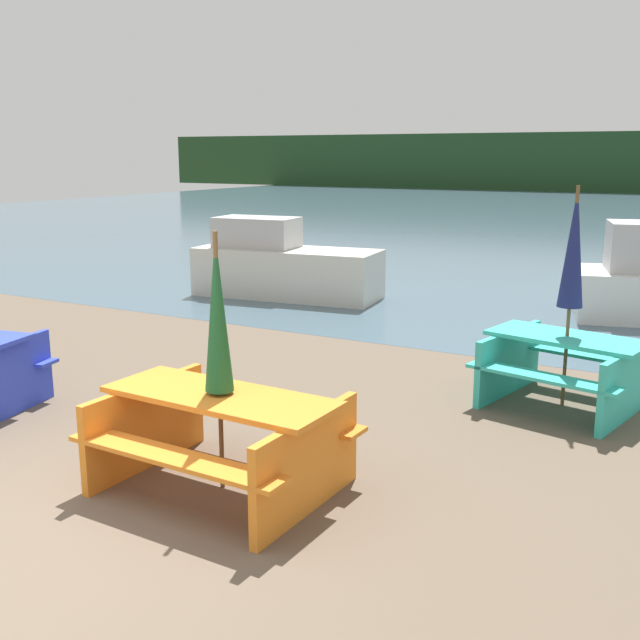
{
  "coord_description": "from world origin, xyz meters",
  "views": [
    {
      "loc": [
        3.97,
        -2.73,
        2.6
      ],
      "look_at": [
        0.19,
        4.11,
        0.85
      ],
      "focal_mm": 42.0,
      "sensor_mm": 36.0,
      "label": 1
    }
  ],
  "objects_px": {
    "picnic_table_orange": "(221,431)",
    "boat": "(282,266)",
    "picnic_table_teal": "(565,364)",
    "umbrella_darkgreen": "(217,315)",
    "umbrella_navy": "(574,249)"
  },
  "relations": [
    {
      "from": "picnic_table_orange",
      "to": "boat",
      "type": "height_order",
      "value": "boat"
    },
    {
      "from": "picnic_table_teal",
      "to": "umbrella_darkgreen",
      "type": "distance_m",
      "value": 3.98
    },
    {
      "from": "picnic_table_orange",
      "to": "picnic_table_teal",
      "type": "distance_m",
      "value": 3.86
    },
    {
      "from": "picnic_table_orange",
      "to": "umbrella_darkgreen",
      "type": "height_order",
      "value": "umbrella_darkgreen"
    },
    {
      "from": "picnic_table_teal",
      "to": "boat",
      "type": "relative_size",
      "value": 0.51
    },
    {
      "from": "umbrella_darkgreen",
      "to": "picnic_table_teal",
      "type": "bearing_deg",
      "value": 59.53
    },
    {
      "from": "boat",
      "to": "umbrella_navy",
      "type": "bearing_deg",
      "value": -39.98
    },
    {
      "from": "picnic_table_teal",
      "to": "boat",
      "type": "distance_m",
      "value": 6.98
    },
    {
      "from": "picnic_table_teal",
      "to": "boat",
      "type": "xyz_separation_m",
      "value": [
        -5.83,
        3.83,
        0.11
      ]
    },
    {
      "from": "picnic_table_orange",
      "to": "umbrella_darkgreen",
      "type": "distance_m",
      "value": 0.93
    },
    {
      "from": "umbrella_navy",
      "to": "picnic_table_teal",
      "type": "bearing_deg",
      "value": 0.0
    },
    {
      "from": "picnic_table_orange",
      "to": "picnic_table_teal",
      "type": "xyz_separation_m",
      "value": [
        1.96,
        3.33,
        -0.02
      ]
    },
    {
      "from": "picnic_table_teal",
      "to": "umbrella_darkgreen",
      "type": "height_order",
      "value": "umbrella_darkgreen"
    },
    {
      "from": "picnic_table_teal",
      "to": "umbrella_navy",
      "type": "relative_size",
      "value": 0.79
    },
    {
      "from": "umbrella_darkgreen",
      "to": "boat",
      "type": "distance_m",
      "value": 8.18
    }
  ]
}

